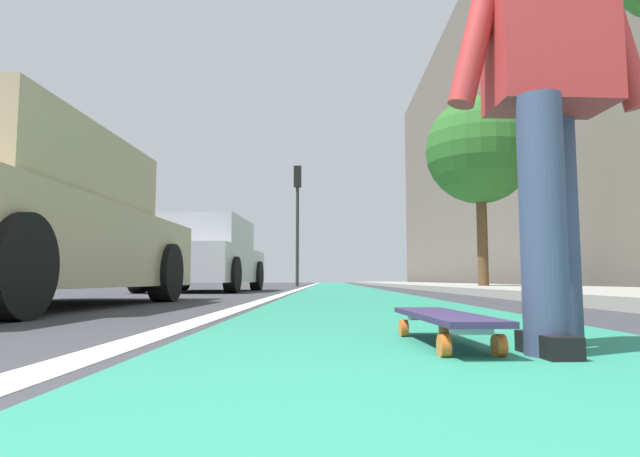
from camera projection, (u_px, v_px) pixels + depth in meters
name	position (u px, v px, depth m)	size (l,w,h in m)	color
ground_plane	(347.00, 292.00, 10.32)	(80.00, 80.00, 0.00)	#38383D
bike_lane_paint	(336.00, 285.00, 24.26)	(56.00, 1.90, 0.00)	#288466
lane_stripe_white	(308.00, 286.00, 20.29)	(52.00, 0.16, 0.01)	silver
sidewalk_curb	(439.00, 285.00, 18.24)	(52.00, 3.20, 0.11)	#9E9B93
building_facade	(489.00, 126.00, 22.82)	(40.00, 1.20, 13.45)	#6B6358
skateboard	(444.00, 319.00, 1.95)	(0.85, 0.25, 0.11)	orange
skater_person	(548.00, 76.00, 1.87)	(0.47, 0.72, 1.64)	#384260
parked_car_near	(16.00, 224.00, 4.52)	(4.50, 1.92, 1.47)	tan
parked_car_mid	(204.00, 256.00, 11.12)	(4.24, 2.07, 1.49)	#B7B7BC
traffic_light	(297.00, 203.00, 20.41)	(0.33, 0.28, 4.54)	#2D2D2D
street_tree_mid	(480.00, 151.00, 11.95)	(2.37, 2.37, 4.28)	brown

